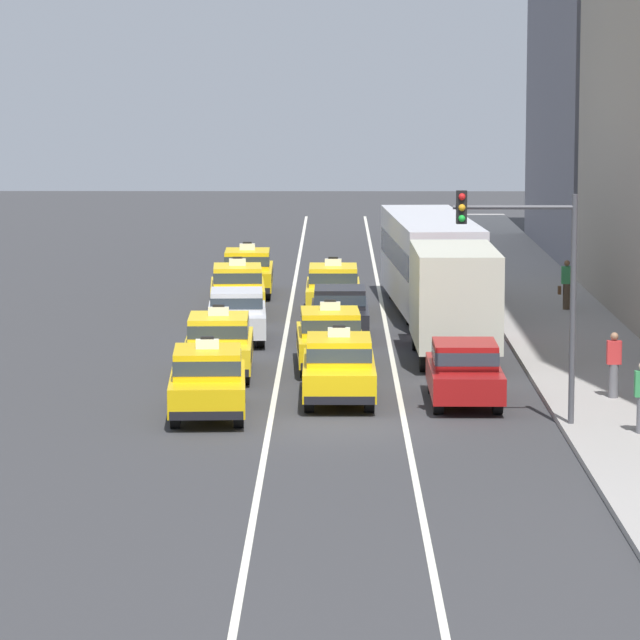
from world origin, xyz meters
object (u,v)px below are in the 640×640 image
at_px(taxi_center_second, 330,338).
at_px(box_truck_right_second, 453,297).
at_px(traffic_light_pole, 532,267).
at_px(taxi_left_second, 219,344).
at_px(sedan_right_nearest, 465,371).
at_px(bus_right_third, 430,258).
at_px(taxi_left_fifth, 248,271).
at_px(pedestrian_trailing, 614,365).
at_px(taxi_left_nearest, 208,380).
at_px(sedan_left_third, 237,314).
at_px(sedan_center_third, 340,311).
at_px(taxi_left_fourth, 238,288).
at_px(taxi_center_fourth, 333,288).
at_px(taxi_center_nearest, 339,367).
at_px(pedestrian_mid_block, 566,285).

bearing_deg(taxi_center_second, box_truck_right_second, 28.49).
bearing_deg(traffic_light_pole, taxi_left_second, 135.25).
xyz_separation_m(sedan_right_nearest, bus_right_third, (0.02, 17.71, 0.97)).
xyz_separation_m(taxi_left_fifth, sedan_right_nearest, (6.43, -22.15, -0.03)).
bearing_deg(pedestrian_trailing, taxi_left_second, 157.46).
distance_m(taxi_left_nearest, sedan_left_third, 12.34).
relative_size(sedan_left_third, sedan_center_third, 1.02).
distance_m(taxi_left_fourth, sedan_center_third, 6.50).
height_order(taxi_left_fifth, bus_right_third, bus_right_third).
bearing_deg(pedestrian_trailing, sedan_left_third, 133.37).
bearing_deg(sedan_center_third, taxi_left_fourth, 122.01).
height_order(taxi_left_nearest, taxi_left_fifth, same).
xyz_separation_m(taxi_left_second, sedan_center_third, (3.32, 7.07, -0.03)).
relative_size(taxi_center_fourth, pedestrian_trailing, 2.76).
bearing_deg(box_truck_right_second, taxi_center_nearest, -115.10).
height_order(taxi_center_nearest, pedestrian_mid_block, taxi_center_nearest).
relative_size(taxi_center_nearest, pedestrian_mid_block, 2.73).
bearing_deg(taxi_left_nearest, taxi_center_second, 67.52).
bearing_deg(sedan_left_third, bus_right_third, 48.38).
height_order(taxi_left_second, taxi_center_nearest, same).
bearing_deg(bus_right_third, box_truck_right_second, -89.33).
relative_size(taxi_center_nearest, pedestrian_trailing, 2.76).
bearing_deg(pedestrian_mid_block, taxi_left_fifth, 155.25).
distance_m(taxi_left_nearest, taxi_left_second, 5.99).
bearing_deg(bus_right_third, sedan_right_nearest, -90.07).
bearing_deg(taxi_left_fourth, box_truck_right_second, -55.03).
relative_size(sedan_left_third, sedan_right_nearest, 1.02).
bearing_deg(taxi_left_nearest, traffic_light_pole, -12.26).
relative_size(taxi_center_nearest, taxi_center_second, 0.99).
distance_m(pedestrian_mid_block, traffic_light_pole, 20.86).
relative_size(taxi_left_second, sedan_center_third, 1.07).
relative_size(taxi_left_fifth, taxi_center_second, 0.99).
xyz_separation_m(taxi_left_second, bus_right_third, (6.43, 13.41, 0.94)).
height_order(taxi_center_nearest, taxi_center_second, same).
bearing_deg(taxi_left_nearest, pedestrian_mid_block, 59.79).
bearing_deg(taxi_left_fourth, taxi_center_fourth, -0.29).
height_order(pedestrian_mid_block, traffic_light_pole, traffic_light_pole).
distance_m(sedan_center_third, sedan_right_nearest, 11.79).
bearing_deg(sedan_left_third, taxi_center_fourth, 64.65).
bearing_deg(sedan_left_third, sedan_center_third, 12.75).
xyz_separation_m(sedan_center_third, sedan_right_nearest, (3.09, -11.38, 0.00)).
xyz_separation_m(pedestrian_mid_block, pedestrian_trailing, (-0.85, -16.97, -0.00)).
height_order(pedestrian_mid_block, pedestrian_trailing, pedestrian_mid_block).
bearing_deg(traffic_light_pole, taxi_center_nearest, 140.54).
xyz_separation_m(taxi_left_fourth, sedan_right_nearest, (6.53, -16.89, -0.03)).
bearing_deg(taxi_center_nearest, traffic_light_pole, -39.46).
bearing_deg(sedan_right_nearest, taxi_left_fifth, 106.20).
bearing_deg(sedan_right_nearest, sedan_left_third, 120.35).
bearing_deg(sedan_right_nearest, taxi_left_nearest, -165.12).
bearing_deg(sedan_right_nearest, pedestrian_trailing, 1.41).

